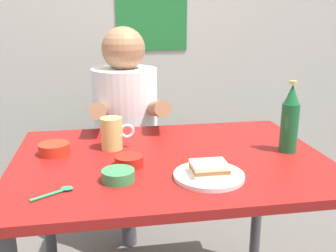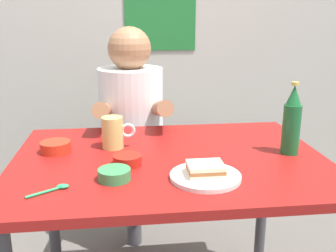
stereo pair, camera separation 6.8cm
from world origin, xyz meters
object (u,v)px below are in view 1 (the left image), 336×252
beer_mug (112,133)px  sambal_bowl_red (129,160)px  sandwich (209,168)px  plate_orange (209,176)px  dining_table (170,181)px  beer_bottle (290,120)px  person_seated (125,110)px  stool (128,186)px

beer_mug → sambal_bowl_red: bearing=-74.9°
sandwich → plate_orange: bearing=-90.0°
dining_table → beer_bottle: (0.44, -0.01, 0.21)m
beer_mug → dining_table: bearing=-31.9°
person_seated → beer_bottle: 0.85m
beer_bottle → sambal_bowl_red: size_ratio=2.73×
stool → beer_mug: beer_mug is taller
stool → beer_mug: 0.68m
dining_table → beer_mug: size_ratio=8.73×
stool → sandwich: bearing=-76.1°
stool → plate_orange: size_ratio=2.05×
sandwich → beer_mug: size_ratio=0.87×
sandwich → sambal_bowl_red: 0.28m
sandwich → beer_mug: bearing=131.5°
plate_orange → sambal_bowl_red: size_ratio=2.29×
beer_bottle → sambal_bowl_red: beer_bottle is taller
beer_bottle → sambal_bowl_red: 0.60m
person_seated → sandwich: 0.84m
dining_table → plate_orange: 0.24m
beer_bottle → dining_table: bearing=178.5°
dining_table → stool: 0.71m
stool → beer_bottle: (0.56, -0.64, 0.51)m
dining_table → plate_orange: size_ratio=5.00×
stool → dining_table: bearing=-79.3°
sandwich → beer_bottle: beer_bottle is taller
dining_table → beer_bottle: bearing=-1.5°
person_seated → plate_orange: size_ratio=3.27×
beer_mug → sambal_bowl_red: size_ratio=1.31×
plate_orange → sambal_bowl_red: sambal_bowl_red is taller
beer_bottle → sambal_bowl_red: bearing=-175.7°
stool → person_seated: 0.42m
dining_table → sambal_bowl_red: bearing=-159.7°
sandwich → sambal_bowl_red: sandwich is taller
beer_mug → plate_orange: bearing=-48.5°
beer_mug → beer_bottle: beer_bottle is taller
beer_bottle → beer_mug: bearing=168.0°
dining_table → sambal_bowl_red: sambal_bowl_red is taller
dining_table → person_seated: size_ratio=1.53×
stool → sandwich: (0.21, -0.83, 0.42)m
beer_mug → sandwich: bearing=-48.5°
beer_bottle → plate_orange: bearing=-151.8°
sandwich → person_seated: bearing=104.1°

